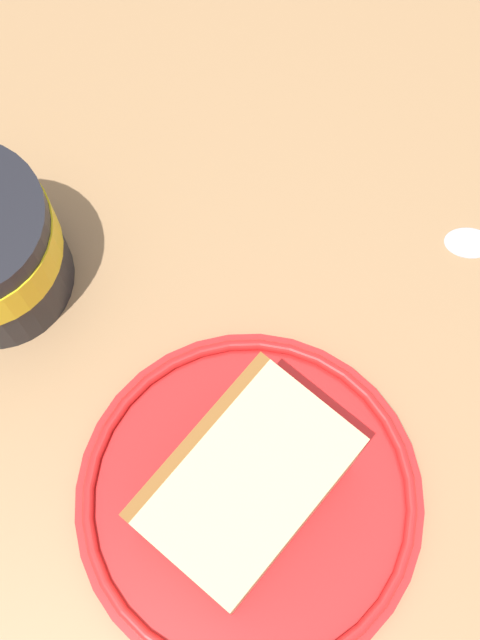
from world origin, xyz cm
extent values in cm
cube|color=#936D47|center=(0.00, 0.00, -1.89)|extent=(136.89, 136.89, 3.77)
cylinder|color=red|center=(-2.58, -1.27, 0.55)|extent=(18.64, 18.64, 1.11)
torus|color=red|center=(-2.58, -1.27, 1.41)|extent=(17.76, 17.76, 0.60)
cube|color=brown|center=(-2.58, -1.27, 1.41)|extent=(10.36, 6.44, 0.60)
cube|color=#EAB27F|center=(-2.58, -1.27, 4.88)|extent=(10.36, 6.44, 6.34)
cube|color=brown|center=(-2.45, 2.04, 4.88)|extent=(10.14, 1.01, 6.34)
ellipsoid|color=silver|center=(17.61, -2.30, 0.40)|extent=(3.30, 3.60, 0.80)
camera|label=1|loc=(-7.80, -4.69, 50.03)|focal=51.08mm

